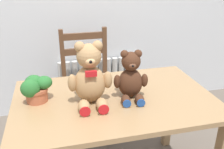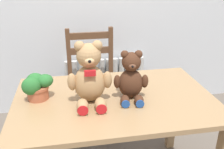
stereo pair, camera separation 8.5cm
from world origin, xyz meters
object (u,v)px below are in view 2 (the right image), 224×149
wooden_chair_behind (92,82)px  teddy_bear_left (90,77)px  teddy_bear_right (131,78)px  potted_plant (37,86)px

wooden_chair_behind → teddy_bear_left: size_ratio=2.58×
wooden_chair_behind → teddy_bear_right: teddy_bear_right is taller
wooden_chair_behind → teddy_bear_left: 0.89m
teddy_bear_right → potted_plant: teddy_bear_right is taller
wooden_chair_behind → teddy_bear_right: (0.16, -0.79, 0.38)m
teddy_bear_right → teddy_bear_left: bearing=8.7°
teddy_bear_left → potted_plant: 0.33m
potted_plant → wooden_chair_behind: bearing=60.5°
wooden_chair_behind → teddy_bear_right: bearing=101.5°
wooden_chair_behind → potted_plant: wooden_chair_behind is taller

